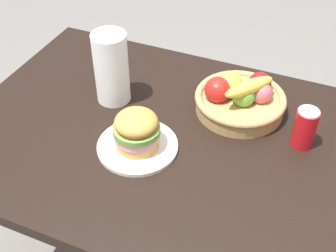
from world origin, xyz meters
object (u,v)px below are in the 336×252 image
sandwich (137,130)px  fruit_basket (240,98)px  soda_can (305,128)px  plate (138,146)px  paper_towel_roll (111,68)px

sandwich → fruit_basket: (0.22, 0.29, -0.02)m
sandwich → fruit_basket: 0.36m
soda_can → fruit_basket: fruit_basket is taller
plate → soda_can: soda_can is taller
plate → sandwich: bearing=0.0°
soda_can → sandwich: bearing=-155.1°
soda_can → paper_towel_roll: size_ratio=0.53×
plate → paper_towel_roll: 0.28m
soda_can → paper_towel_roll: paper_towel_roll is taller
plate → paper_towel_roll: size_ratio=0.99×
soda_can → fruit_basket: size_ratio=0.43×
sandwich → paper_towel_roll: (-0.18, 0.18, 0.05)m
sandwich → fruit_basket: fruit_basket is taller
fruit_basket → soda_can: bearing=-21.2°
paper_towel_roll → sandwich: bearing=-46.4°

